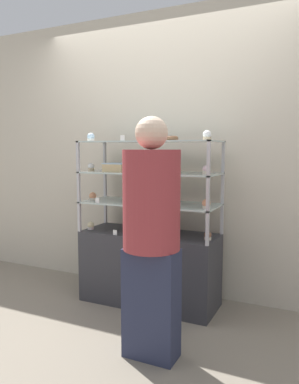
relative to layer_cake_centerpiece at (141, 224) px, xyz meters
name	(u,v)px	position (x,y,z in m)	size (l,w,h in m)	color
ground_plane	(150,302)	(0.07, 0.01, -0.70)	(20.00, 20.00, 0.00)	gray
back_wall	(166,154)	(0.07, 0.38, 0.60)	(8.00, 0.05, 2.60)	beige
display_base	(150,268)	(0.07, 0.01, -0.38)	(1.18, 0.45, 0.63)	#333338
display_riser_lower	(150,205)	(0.07, 0.01, 0.18)	(1.18, 0.45, 0.26)	#B7B7BC
display_riser_middle	(150,174)	(0.07, 0.01, 0.44)	(1.18, 0.45, 0.26)	#B7B7BC
display_riser_upper	(150,143)	(0.07, 0.01, 0.70)	(1.18, 0.45, 0.26)	#B7B7BC
layer_cake_centerpiece	(141,224)	(0.00, 0.00, 0.00)	(0.21, 0.21, 0.14)	#C66660
sheet_cake_frosted	(117,167)	(-0.22, -0.04, 0.49)	(0.19, 0.18, 0.07)	#DBBC84
cupcake_0	(91,226)	(-0.46, -0.10, -0.04)	(0.06, 0.06, 0.07)	white
cupcake_1	(208,236)	(0.60, -0.03, -0.04)	(0.06, 0.06, 0.07)	beige
price_tag_0	(115,233)	(-0.15, -0.20, -0.05)	(0.04, 0.00, 0.04)	white
cupcake_2	(93,197)	(-0.45, -0.08, 0.23)	(0.06, 0.06, 0.07)	beige
cupcake_3	(126,199)	(-0.11, -0.07, 0.23)	(0.06, 0.06, 0.07)	#CCB28C
cupcake_4	(162,201)	(0.24, -0.09, 0.23)	(0.06, 0.06, 0.07)	white
cupcake_5	(206,204)	(0.61, -0.09, 0.23)	(0.06, 0.06, 0.07)	beige
price_tag_1	(97,200)	(-0.32, -0.20, 0.21)	(0.04, 0.00, 0.04)	white
cupcake_6	(91,167)	(-0.46, -0.08, 0.49)	(0.06, 0.06, 0.07)	#CCB28C
cupcake_7	(144,169)	(0.08, -0.10, 0.49)	(0.06, 0.06, 0.07)	beige
cupcake_8	(206,170)	(0.60, -0.09, 0.49)	(0.06, 0.06, 0.07)	beige
price_tag_2	(153,171)	(0.20, -0.20, 0.48)	(0.04, 0.00, 0.04)	white
cupcake_9	(91,137)	(-0.46, -0.08, 0.75)	(0.06, 0.06, 0.07)	white
cupcake_10	(146,137)	(0.07, -0.04, 0.75)	(0.06, 0.06, 0.07)	beige
cupcake_11	(207,136)	(0.60, -0.09, 0.75)	(0.06, 0.06, 0.07)	#CCB28C
price_tag_3	(122,138)	(-0.07, -0.20, 0.74)	(0.04, 0.00, 0.04)	white
donut_glazed	(171,138)	(0.28, -0.03, 0.74)	(0.12, 0.12, 0.04)	brown
customer_figure	(151,232)	(0.45, -0.77, 0.13)	(0.36, 0.36, 1.55)	#282D47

